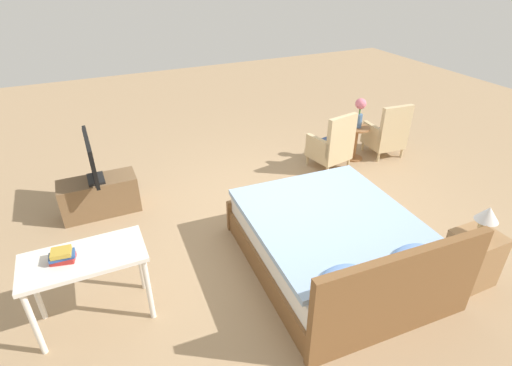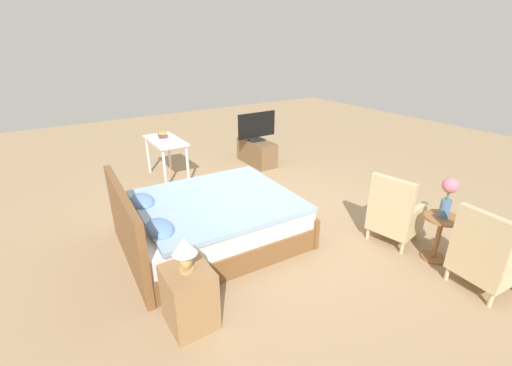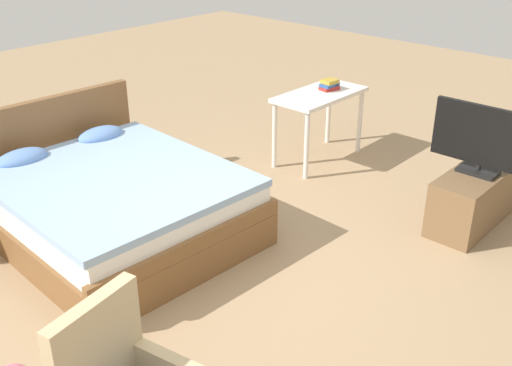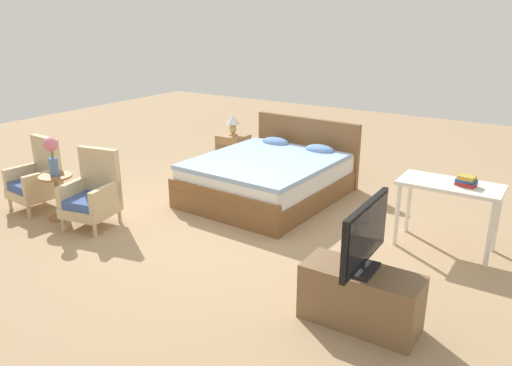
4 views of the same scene
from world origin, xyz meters
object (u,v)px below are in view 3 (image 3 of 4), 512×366
Objects in this scene: tv_stand at (473,199)px; tv_flatscreen at (484,139)px; bed at (110,201)px; book_stack at (329,85)px; vanity_desk at (320,103)px.

tv_stand is 1.11× the size of tv_flatscreen.
bed reaches higher than tv_stand.
tv_stand is (2.19, -2.17, -0.05)m from bed.
tv_flatscreen is at bearing -101.81° from book_stack.
book_stack is (0.39, 1.83, 0.56)m from tv_stand.
tv_flatscreen is (0.00, 0.00, 0.55)m from tv_stand.
vanity_desk is (0.23, 1.84, -0.16)m from tv_flatscreen.
book_stack is (2.57, -0.34, 0.50)m from bed.
bed reaches higher than vanity_desk.
bed is 2.12× the size of vanity_desk.
vanity_desk is 4.86× the size of book_stack.
tv_stand is 1.95m from book_stack.
book_stack is at bearing 78.19° from tv_flatscreen.
vanity_desk is 0.22m from book_stack.
book_stack is (0.38, 1.83, 0.01)m from tv_flatscreen.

